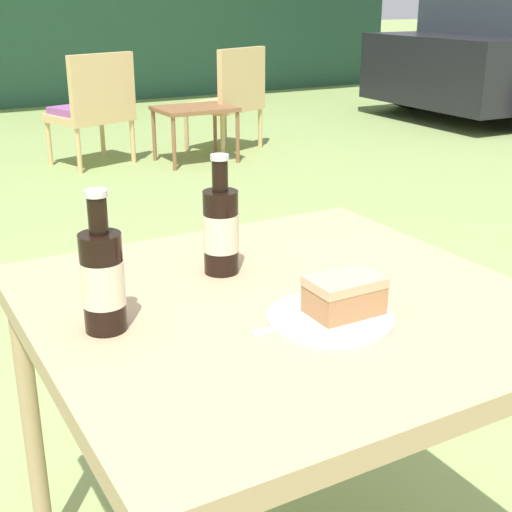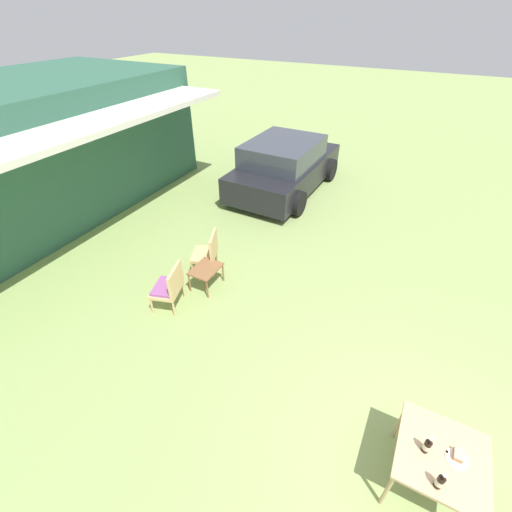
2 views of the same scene
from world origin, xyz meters
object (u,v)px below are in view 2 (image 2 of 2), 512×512
(garden_side_table, at_px, (206,270))
(patio_table, at_px, (441,458))
(cola_bottle_far, at_px, (440,482))
(cola_bottle_near, at_px, (427,446))
(parked_car, at_px, (285,166))
(wicker_chair_cushioned, at_px, (169,286))
(cake_on_plate, at_px, (458,457))
(wicker_chair_plain, at_px, (208,251))

(garden_side_table, distance_m, patio_table, 4.31)
(cola_bottle_far, bearing_deg, patio_table, -6.55)
(cola_bottle_near, bearing_deg, patio_table, -78.12)
(parked_car, relative_size, wicker_chair_cushioned, 4.73)
(wicker_chair_cushioned, relative_size, garden_side_table, 1.44)
(patio_table, bearing_deg, cake_on_plate, -73.08)
(wicker_chair_cushioned, xyz_separation_m, garden_side_table, (0.71, -0.25, -0.07))
(garden_side_table, height_order, cake_on_plate, cake_on_plate)
(parked_car, bearing_deg, cola_bottle_far, -144.53)
(garden_side_table, distance_m, cola_bottle_near, 4.18)
(patio_table, relative_size, cake_on_plate, 4.08)
(parked_car, distance_m, cola_bottle_far, 7.75)
(wicker_chair_plain, bearing_deg, cola_bottle_near, 39.94)
(garden_side_table, bearing_deg, parked_car, 5.36)
(garden_side_table, xyz_separation_m, cake_on_plate, (-1.61, -4.09, 0.36))
(parked_car, bearing_deg, garden_side_table, -173.34)
(cola_bottle_near, bearing_deg, wicker_chair_plain, 62.33)
(cola_bottle_far, bearing_deg, garden_side_table, 63.50)
(wicker_chair_cushioned, distance_m, cola_bottle_far, 4.38)
(cola_bottle_far, bearing_deg, wicker_chair_cushioned, 73.31)
(wicker_chair_plain, height_order, cola_bottle_near, cola_bottle_near)
(wicker_chair_plain, relative_size, patio_table, 0.95)
(cake_on_plate, xyz_separation_m, cola_bottle_far, (-0.35, 0.15, 0.06))
(patio_table, xyz_separation_m, cola_bottle_near, (-0.04, 0.17, 0.15))
(parked_car, distance_m, wicker_chair_plain, 4.03)
(garden_side_table, height_order, cola_bottle_near, cola_bottle_near)
(wicker_chair_plain, bearing_deg, garden_side_table, 6.03)
(wicker_chair_cushioned, relative_size, patio_table, 0.95)
(patio_table, bearing_deg, parked_car, 35.75)
(parked_car, height_order, wicker_chair_plain, parked_car)
(parked_car, xyz_separation_m, wicker_chair_cushioned, (-5.16, -0.17, -0.23))
(parked_car, distance_m, patio_table, 7.51)
(wicker_chair_cushioned, xyz_separation_m, cola_bottle_far, (-1.26, -4.19, 0.35))
(parked_car, relative_size, cake_on_plate, 18.38)
(parked_car, distance_m, cola_bottle_near, 7.44)
(garden_side_table, distance_m, cake_on_plate, 4.41)
(wicker_chair_cushioned, height_order, garden_side_table, wicker_chair_cushioned)
(wicker_chair_plain, bearing_deg, cake_on_plate, 42.32)
(wicker_chair_cushioned, height_order, cola_bottle_near, cola_bottle_near)
(garden_side_table, bearing_deg, wicker_chair_plain, 28.42)
(cola_bottle_near, bearing_deg, parked_car, 34.51)
(wicker_chair_cushioned, xyz_separation_m, patio_table, (-0.94, -4.22, 0.20))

